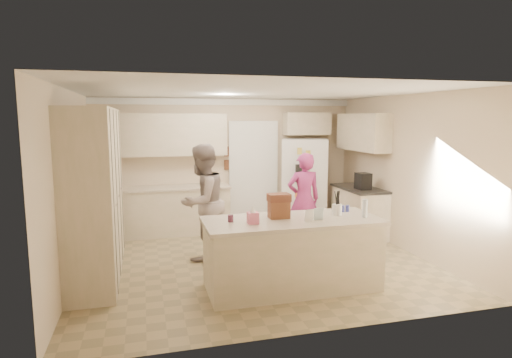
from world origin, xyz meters
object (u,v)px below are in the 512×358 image
object	(u,v)px
refrigerator	(304,183)
tissue_box	(253,218)
coffee_maker	(363,181)
teen_girl	(304,199)
utensil_crock	(337,210)
dollhouse_body	(279,210)
teen_boy	(202,202)
island_base	(292,255)

from	to	relation	value
refrigerator	tissue_box	distance (m)	3.69
coffee_maker	teen_girl	xyz separation A→B (m)	(-1.20, -0.11, -0.26)
teen_girl	refrigerator	bearing A→B (deg)	-109.97
coffee_maker	tissue_box	world-z (taller)	coffee_maker
utensil_crock	teen_girl	world-z (taller)	teen_girl
refrigerator	utensil_crock	world-z (taller)	refrigerator
utensil_crock	tissue_box	distance (m)	1.21
dollhouse_body	teen_girl	world-z (taller)	teen_girl
refrigerator	teen_girl	size ratio (longest dim) A/B	1.11
utensil_crock	teen_boy	bearing A→B (deg)	138.31
dollhouse_body	teen_boy	size ratio (longest dim) A/B	0.14
utensil_crock	teen_boy	distance (m)	2.16
coffee_maker	utensil_crock	xyz separation A→B (m)	(-1.40, -1.85, -0.07)
tissue_box	dollhouse_body	world-z (taller)	dollhouse_body
refrigerator	teen_girl	xyz separation A→B (m)	(-0.50, -1.26, -0.09)
island_base	tissue_box	world-z (taller)	tissue_box
tissue_box	teen_boy	xyz separation A→B (m)	(-0.41, 1.58, -0.08)
utensil_crock	tissue_box	world-z (taller)	utensil_crock
refrigerator	utensil_crock	bearing A→B (deg)	-81.86
refrigerator	coffee_maker	world-z (taller)	refrigerator
island_base	teen_girl	bearing A→B (deg)	64.57
island_base	teen_boy	distance (m)	1.83
coffee_maker	dollhouse_body	world-z (taller)	coffee_maker
coffee_maker	dollhouse_body	distance (m)	2.84
refrigerator	teen_boy	distance (m)	2.80
coffee_maker	island_base	bearing A→B (deg)	-137.17
teen_girl	teen_boy	bearing A→B (deg)	11.39
utensil_crock	dollhouse_body	size ratio (longest dim) A/B	0.58
tissue_box	teen_girl	world-z (taller)	teen_girl
utensil_crock	coffee_maker	bearing A→B (deg)	52.88
utensil_crock	tissue_box	xyz separation A→B (m)	(-1.20, -0.15, -0.00)
dollhouse_body	tissue_box	bearing A→B (deg)	-153.43
dollhouse_body	teen_boy	bearing A→B (deg)	120.35
tissue_box	teen_girl	size ratio (longest dim) A/B	0.09
teen_boy	island_base	bearing A→B (deg)	78.55
refrigerator	tissue_box	xyz separation A→B (m)	(-1.90, -3.16, 0.10)
tissue_box	dollhouse_body	bearing A→B (deg)	26.57
tissue_box	teen_girl	distance (m)	2.36
refrigerator	island_base	xyz separation A→B (m)	(-1.35, -3.06, -0.46)
teen_girl	tissue_box	bearing A→B (deg)	55.20
tissue_box	teen_boy	bearing A→B (deg)	104.52
dollhouse_body	teen_girl	xyz separation A→B (m)	(1.00, 1.69, -0.22)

